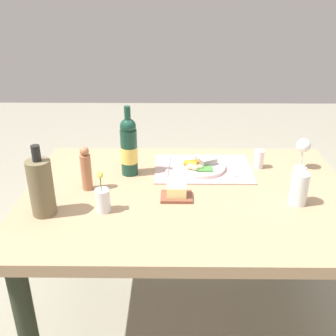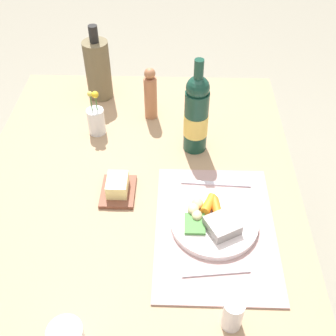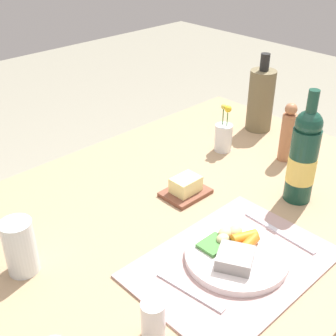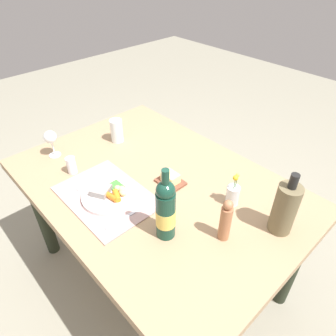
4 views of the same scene
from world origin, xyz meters
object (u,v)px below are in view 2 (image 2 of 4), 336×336
Objects in this scene: wine_bottle at (196,115)px; cooler_bottle at (98,69)px; pepper_mill at (151,94)px; dining_table at (136,227)px; knife at (216,183)px; dinner_plate at (213,221)px; butter_dish at (118,188)px; fork at (216,272)px; flower_vase at (96,120)px; salt_shaker at (233,314)px.

cooler_bottle is (0.29, 0.36, -0.02)m from wine_bottle.
wine_bottle is 0.23m from pepper_mill.
dining_table is at bearing -162.50° from cooler_bottle.
dining_table is 6.70× the size of knife.
dinner_plate is 1.15× the size of knife.
wine_bottle is 1.66× the size of pepper_mill.
butter_dish is at bearing 168.82° from pepper_mill.
butter_dish reaches higher than fork.
dinner_plate is 0.30m from butter_dish.
dinner_plate is 1.40× the size of fork.
dining_table is 0.26m from dinner_plate.
knife is at bearing -147.88° from pepper_mill.
cooler_bottle reaches higher than butter_dish.
wine_bottle is at bearing -137.37° from pepper_mill.
cooler_bottle reaches higher than dinner_plate.
knife is at bearing -82.21° from butter_dish.
flower_vase is 0.23m from cooler_bottle.
dinner_plate is at bearing 5.49° from salt_shaker.
wine_bottle is at bearing 6.81° from salt_shaker.
cooler_bottle is (0.62, 0.40, 0.09)m from dinner_plate.
dining_table is 0.14m from butter_dish.
wine_bottle is (0.27, -0.18, 0.23)m from dining_table.
knife is at bearing -9.71° from fork.
dining_table is 4.34× the size of wine_bottle.
cooler_bottle reaches higher than flower_vase.
pepper_mill reaches higher than dinner_plate.
dinner_plate is 0.35m from wine_bottle.
dining_table is at bearing 35.99° from salt_shaker.
cooler_bottle reaches higher than dining_table.
flower_vase is (0.40, 0.38, 0.03)m from dinner_plate.
pepper_mill is (0.65, 0.20, 0.09)m from fork.
salt_shaker is 0.80m from flower_vase.
dining_table is 8.59× the size of flower_vase.
pepper_mill reaches higher than fork.
butter_dish is 1.48× the size of salt_shaker.
salt_shaker is 1.01m from cooler_bottle.
fork is 0.50m from wine_bottle.
fork is 0.61× the size of cooler_bottle.
dinner_plate is 0.55m from flower_vase.
butter_dish is 0.66× the size of pepper_mill.
cooler_bottle is (0.22, 0.02, 0.06)m from flower_vase.
butter_dish is at bearing 100.64° from knife.
cooler_bottle is at bearing 44.36° from knife.
knife is 1.28× the size of flower_vase.
flower_vase is at bearing 78.05° from wine_bottle.
flower_vase is at bearing 20.01° from butter_dish.
wine_bottle is (0.61, 0.07, 0.09)m from salt_shaker.
knife is at bearing -160.80° from wine_bottle.
salt_shaker is at bearing -149.19° from flower_vase.
dining_table is 8.15× the size of fork.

